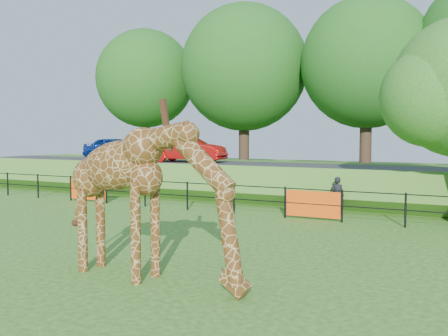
# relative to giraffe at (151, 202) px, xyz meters

# --- Properties ---
(ground) EXTENTS (90.00, 90.00, 0.00)m
(ground) POSITION_rel_giraffe_xyz_m (-2.17, 0.33, -1.61)
(ground) COLOR #296218
(ground) RESTS_ON ground
(giraffe) EXTENTS (4.57, 1.28, 3.22)m
(giraffe) POSITION_rel_giraffe_xyz_m (0.00, 0.00, 0.00)
(giraffe) COLOR #5D3513
(giraffe) RESTS_ON ground
(perimeter_fence) EXTENTS (28.07, 0.10, 1.10)m
(perimeter_fence) POSITION_rel_giraffe_xyz_m (-2.17, 8.33, -1.06)
(perimeter_fence) COLOR black
(perimeter_fence) RESTS_ON ground
(embankment) EXTENTS (40.00, 9.00, 1.30)m
(embankment) POSITION_rel_giraffe_xyz_m (-2.17, 15.83, -0.96)
(embankment) COLOR #296218
(embankment) RESTS_ON ground
(road) EXTENTS (40.00, 5.00, 0.12)m
(road) POSITION_rel_giraffe_xyz_m (-2.17, 14.33, -0.25)
(road) COLOR #303032
(road) RESTS_ON embankment
(car_blue) EXTENTS (3.90, 1.57, 1.33)m
(car_blue) POSITION_rel_giraffe_xyz_m (-12.71, 14.55, 0.47)
(car_blue) COLOR #143AA6
(car_blue) RESTS_ON road
(car_red) EXTENTS (4.30, 1.77, 1.38)m
(car_red) POSITION_rel_giraffe_xyz_m (-8.11, 14.85, 0.50)
(car_red) COLOR red
(car_red) RESTS_ON road
(visitor) EXTENTS (0.52, 0.35, 1.38)m
(visitor) POSITION_rel_giraffe_xyz_m (1.24, 10.02, -0.92)
(visitor) COLOR black
(visitor) RESTS_ON ground
(bg_tree_line) EXTENTS (37.30, 8.80, 11.82)m
(bg_tree_line) POSITION_rel_giraffe_xyz_m (-0.28, 22.33, 5.58)
(bg_tree_line) COLOR #352418
(bg_tree_line) RESTS_ON ground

